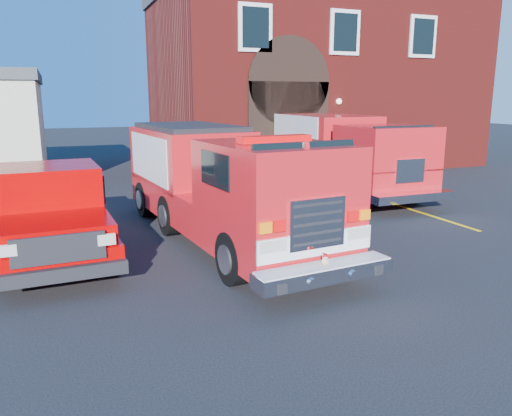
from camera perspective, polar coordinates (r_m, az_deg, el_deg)
name	(u,v)px	position (r m, az deg, el deg)	size (l,w,h in m)	color
ground	(236,255)	(11.02, -2.31, -5.34)	(100.00, 100.00, 0.00)	black
parking_stripe_near	(439,218)	(15.14, 20.21, -1.12)	(0.12, 3.00, 0.01)	yellow
parking_stripe_mid	(377,199)	(17.43, 13.69, 1.02)	(0.12, 3.00, 0.01)	yellow
parking_stripe_far	(332,185)	(19.90, 8.73, 2.65)	(0.12, 3.00, 0.01)	yellow
fire_station	(309,80)	(26.94, 6.07, 14.36)	(15.20, 10.20, 8.45)	maroon
fire_engine	(220,183)	(11.95, -4.14, 2.92)	(3.25, 8.90, 2.68)	black
pickup_truck	(50,211)	(11.80, -22.44, -0.36)	(2.47, 6.17, 1.99)	black
secondary_truck	(339,150)	(18.52, 9.46, 6.50)	(2.67, 8.39, 2.72)	black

